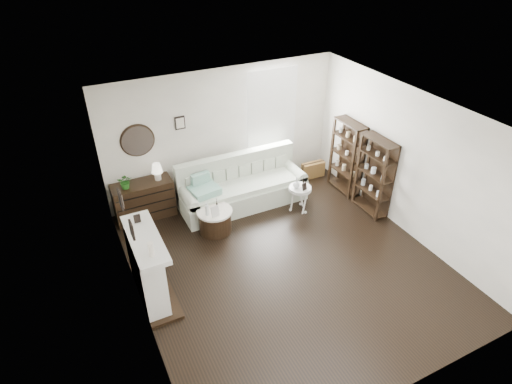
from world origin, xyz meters
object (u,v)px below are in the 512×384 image
dresser (144,200)px  pedestal_table (300,189)px  sofa (242,188)px  drum_table (215,220)px

dresser → pedestal_table: (2.88, -1.19, 0.12)m
dresser → pedestal_table: 3.12m
sofa → dresser: bearing=168.7°
sofa → drum_table: 1.11m
sofa → drum_table: bearing=-142.1°
dresser → drum_table: size_ratio=1.71×
drum_table → sofa: bearing=37.9°
dresser → pedestal_table: bearing=-22.5°
dresser → pedestal_table: size_ratio=2.09×
drum_table → pedestal_table: 1.82m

